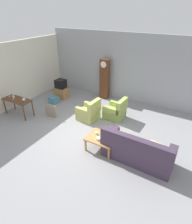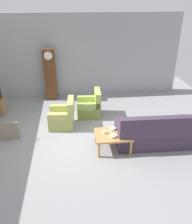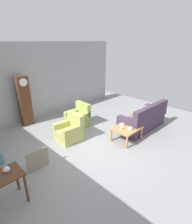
% 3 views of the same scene
% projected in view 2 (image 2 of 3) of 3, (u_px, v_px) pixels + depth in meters
% --- Properties ---
extents(ground_plane, '(10.40, 10.40, 0.00)m').
position_uv_depth(ground_plane, '(80.00, 141.00, 6.97)').
color(ground_plane, gray).
extents(garage_door_wall, '(8.40, 0.16, 3.20)m').
position_uv_depth(garage_door_wall, '(74.00, 56.00, 9.43)').
color(garage_door_wall, '#9EA0A5').
rests_on(garage_door_wall, ground_plane).
extents(couch_floral, '(2.12, 0.93, 1.04)m').
position_uv_depth(couch_floral, '(154.00, 134.00, 6.64)').
color(couch_floral, '#423347').
rests_on(couch_floral, ground_plane).
extents(armchair_olive_near, '(0.83, 0.80, 0.92)m').
position_uv_depth(armchair_olive_near, '(63.00, 118.00, 7.61)').
color(armchair_olive_near, tan).
rests_on(armchair_olive_near, ground_plane).
extents(armchair_olive_far, '(0.82, 0.79, 0.92)m').
position_uv_depth(armchair_olive_far, '(90.00, 107.00, 8.27)').
color(armchair_olive_far, '#9EB456').
rests_on(armchair_olive_far, ground_plane).
extents(coffee_table_wood, '(0.96, 0.76, 0.48)m').
position_uv_depth(coffee_table_wood, '(113.00, 136.00, 6.45)').
color(coffee_table_wood, '#B27F47').
rests_on(coffee_table_wood, ground_plane).
extents(grandfather_clock, '(0.44, 0.30, 1.99)m').
position_uv_depth(grandfather_clock, '(50.00, 75.00, 9.23)').
color(grandfather_clock, '#562D19').
rests_on(grandfather_clock, ground_plane).
extents(framed_picture_leaning, '(0.60, 0.05, 0.56)m').
position_uv_depth(framed_picture_leaning, '(9.00, 131.00, 6.92)').
color(framed_picture_leaning, gray).
rests_on(framed_picture_leaning, ground_plane).
extents(cup_white_porcelain, '(0.08, 0.08, 0.08)m').
position_uv_depth(cup_white_porcelain, '(104.00, 132.00, 6.43)').
color(cup_white_porcelain, white).
rests_on(cup_white_porcelain, coffee_table_wood).
extents(cup_blue_rimmed, '(0.08, 0.08, 0.10)m').
position_uv_depth(cup_blue_rimmed, '(128.00, 135.00, 6.27)').
color(cup_blue_rimmed, silver).
rests_on(cup_blue_rimmed, coffee_table_wood).
extents(bowl_white_stacked, '(0.16, 0.16, 0.06)m').
position_uv_depth(bowl_white_stacked, '(112.00, 129.00, 6.60)').
color(bowl_white_stacked, white).
rests_on(bowl_white_stacked, coffee_table_wood).
extents(bowl_shallow_green, '(0.18, 0.18, 0.07)m').
position_uv_depth(bowl_shallow_green, '(113.00, 136.00, 6.26)').
color(bowl_shallow_green, '#B2C69E').
rests_on(bowl_shallow_green, coffee_table_wood).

